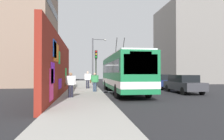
{
  "coord_description": "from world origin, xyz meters",
  "views": [
    {
      "loc": [
        -19.19,
        1.53,
        1.75
      ],
      "look_at": [
        0.79,
        -1.21,
        2.05
      ],
      "focal_mm": 32.26,
      "sensor_mm": 36.0,
      "label": 1
    }
  ],
  "objects_px": {
    "pedestrian_at_curb": "(95,81)",
    "street_lamp": "(94,58)",
    "parked_car_dark_gray": "(183,83)",
    "traffic_light": "(96,63)",
    "city_bus": "(123,72)",
    "pedestrian_midblock": "(88,78)",
    "parked_car_navy": "(159,81)",
    "pedestrian_near_wall": "(71,83)"
  },
  "relations": [
    {
      "from": "parked_car_navy",
      "to": "street_lamp",
      "type": "bearing_deg",
      "value": 57.15
    },
    {
      "from": "city_bus",
      "to": "parked_car_dark_gray",
      "type": "distance_m",
      "value": 5.35
    },
    {
      "from": "traffic_light",
      "to": "pedestrian_near_wall",
      "type": "bearing_deg",
      "value": 164.28
    },
    {
      "from": "traffic_light",
      "to": "parked_car_navy",
      "type": "bearing_deg",
      "value": -79.81
    },
    {
      "from": "city_bus",
      "to": "parked_car_dark_gray",
      "type": "relative_size",
      "value": 2.48
    },
    {
      "from": "parked_car_navy",
      "to": "street_lamp",
      "type": "height_order",
      "value": "street_lamp"
    },
    {
      "from": "pedestrian_at_curb",
      "to": "traffic_light",
      "type": "height_order",
      "value": "traffic_light"
    },
    {
      "from": "parked_car_dark_gray",
      "to": "traffic_light",
      "type": "distance_m",
      "value": 8.77
    },
    {
      "from": "pedestrian_at_curb",
      "to": "street_lamp",
      "type": "height_order",
      "value": "street_lamp"
    },
    {
      "from": "pedestrian_midblock",
      "to": "street_lamp",
      "type": "distance_m",
      "value": 6.5
    },
    {
      "from": "city_bus",
      "to": "pedestrian_midblock",
      "type": "distance_m",
      "value": 4.78
    },
    {
      "from": "pedestrian_midblock",
      "to": "pedestrian_near_wall",
      "type": "xyz_separation_m",
      "value": [
        -7.53,
        1.24,
        -0.1
      ]
    },
    {
      "from": "parked_car_navy",
      "to": "traffic_light",
      "type": "relative_size",
      "value": 1.2
    },
    {
      "from": "pedestrian_at_curb",
      "to": "parked_car_navy",
      "type": "bearing_deg",
      "value": -58.02
    },
    {
      "from": "city_bus",
      "to": "parked_car_dark_gray",
      "type": "xyz_separation_m",
      "value": [
        -0.77,
        -5.2,
        -0.98
      ]
    },
    {
      "from": "parked_car_navy",
      "to": "pedestrian_at_curb",
      "type": "xyz_separation_m",
      "value": [
        -4.79,
        7.67,
        0.25
      ]
    },
    {
      "from": "pedestrian_midblock",
      "to": "street_lamp",
      "type": "relative_size",
      "value": 0.28
    },
    {
      "from": "parked_car_dark_gray",
      "to": "pedestrian_midblock",
      "type": "relative_size",
      "value": 2.59
    },
    {
      "from": "pedestrian_midblock",
      "to": "pedestrian_near_wall",
      "type": "height_order",
      "value": "pedestrian_midblock"
    },
    {
      "from": "pedestrian_near_wall",
      "to": "traffic_light",
      "type": "xyz_separation_m",
      "value": [
        7.43,
        -2.09,
        1.73
      ]
    },
    {
      "from": "pedestrian_at_curb",
      "to": "pedestrian_near_wall",
      "type": "bearing_deg",
      "value": 155.9
    },
    {
      "from": "traffic_light",
      "to": "street_lamp",
      "type": "xyz_separation_m",
      "value": [
        5.98,
        -0.13,
        0.94
      ]
    },
    {
      "from": "city_bus",
      "to": "parked_car_navy",
      "type": "height_order",
      "value": "city_bus"
    },
    {
      "from": "parked_car_navy",
      "to": "pedestrian_midblock",
      "type": "relative_size",
      "value": 2.69
    },
    {
      "from": "parked_car_dark_gray",
      "to": "street_lamp",
      "type": "relative_size",
      "value": 0.73
    },
    {
      "from": "pedestrian_midblock",
      "to": "pedestrian_at_curb",
      "type": "distance_m",
      "value": 3.61
    },
    {
      "from": "parked_car_dark_gray",
      "to": "traffic_light",
      "type": "xyz_separation_m",
      "value": [
        4.34,
        7.35,
        2.0
      ]
    },
    {
      "from": "parked_car_dark_gray",
      "to": "pedestrian_midblock",
      "type": "bearing_deg",
      "value": 61.59
    },
    {
      "from": "parked_car_navy",
      "to": "pedestrian_at_curb",
      "type": "relative_size",
      "value": 2.94
    },
    {
      "from": "city_bus",
      "to": "parked_car_navy",
      "type": "relative_size",
      "value": 2.39
    },
    {
      "from": "parked_car_navy",
      "to": "pedestrian_midblock",
      "type": "bearing_deg",
      "value": 98.47
    },
    {
      "from": "pedestrian_at_curb",
      "to": "street_lamp",
      "type": "distance_m",
      "value": 9.83
    },
    {
      "from": "parked_car_dark_gray",
      "to": "pedestrian_midblock",
      "type": "height_order",
      "value": "pedestrian_midblock"
    },
    {
      "from": "pedestrian_midblock",
      "to": "parked_car_navy",
      "type": "bearing_deg",
      "value": -81.53
    },
    {
      "from": "pedestrian_near_wall",
      "to": "traffic_light",
      "type": "distance_m",
      "value": 7.91
    },
    {
      "from": "pedestrian_midblock",
      "to": "pedestrian_at_curb",
      "type": "xyz_separation_m",
      "value": [
        -3.57,
        -0.54,
        -0.11
      ]
    },
    {
      "from": "parked_car_navy",
      "to": "pedestrian_near_wall",
      "type": "xyz_separation_m",
      "value": [
        -8.75,
        9.44,
        0.26
      ]
    },
    {
      "from": "parked_car_dark_gray",
      "to": "pedestrian_near_wall",
      "type": "bearing_deg",
      "value": 108.12
    },
    {
      "from": "city_bus",
      "to": "pedestrian_at_curb",
      "type": "distance_m",
      "value": 2.58
    },
    {
      "from": "traffic_light",
      "to": "street_lamp",
      "type": "relative_size",
      "value": 0.64
    },
    {
      "from": "parked_car_navy",
      "to": "pedestrian_near_wall",
      "type": "relative_size",
      "value": 2.92
    },
    {
      "from": "pedestrian_near_wall",
      "to": "traffic_light",
      "type": "bearing_deg",
      "value": -15.72
    }
  ]
}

